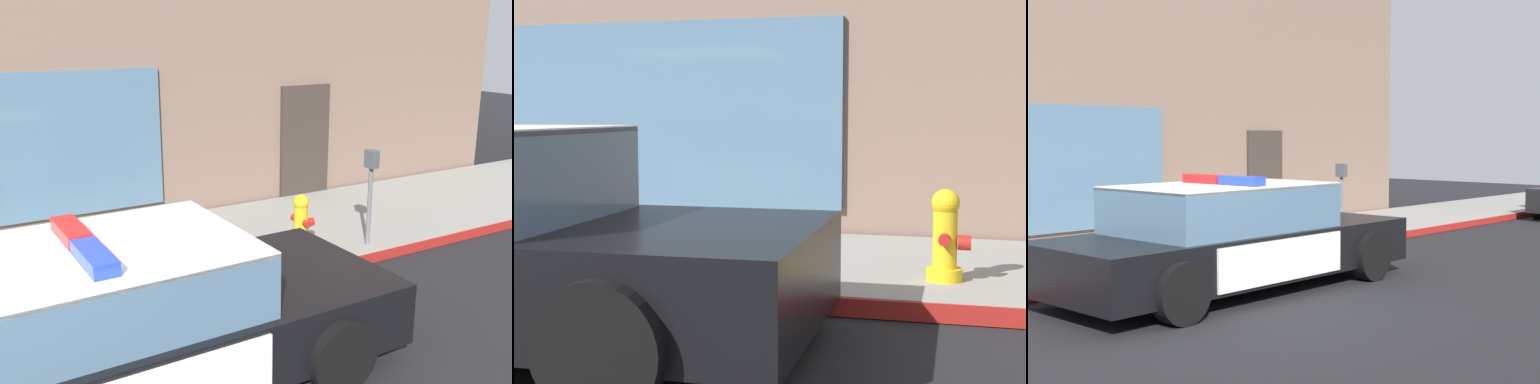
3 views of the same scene
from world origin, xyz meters
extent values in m
plane|color=black|center=(0.00, 0.00, 0.00)|extent=(48.00, 48.00, 0.00)
cube|color=gray|center=(0.00, 3.38, 0.07)|extent=(48.00, 2.89, 0.15)
cube|color=maroon|center=(0.00, 1.92, 0.08)|extent=(28.80, 0.04, 0.14)
cube|color=#382D28|center=(5.92, 4.84, 1.05)|extent=(1.00, 0.08, 2.10)
cube|color=black|center=(1.13, 0.73, 0.50)|extent=(5.19, 1.96, 0.60)
cube|color=silver|center=(2.79, 0.75, 0.67)|extent=(1.78, 1.87, 0.05)
cube|color=silver|center=(-0.67, 0.70, 0.67)|extent=(1.47, 1.86, 0.05)
cube|color=silver|center=(1.02, 1.68, 0.50)|extent=(2.17, 0.06, 0.51)
cube|color=silver|center=(1.05, -0.23, 0.50)|extent=(2.17, 0.06, 0.51)
cube|color=yellow|center=(1.02, 1.69, 0.50)|extent=(0.22, 0.02, 0.26)
cube|color=slate|center=(0.93, 0.72, 1.07)|extent=(2.71, 1.73, 0.60)
cube|color=silver|center=(0.93, 0.72, 1.36)|extent=(2.71, 1.73, 0.04)
cube|color=red|center=(0.92, 1.06, 1.44)|extent=(0.21, 0.64, 0.11)
cube|color=blue|center=(0.93, 0.39, 1.44)|extent=(0.21, 0.64, 0.11)
cylinder|color=black|center=(2.82, 1.69, 0.34)|extent=(0.68, 0.23, 0.68)
cylinder|color=black|center=(2.85, -0.19, 0.34)|extent=(0.68, 0.23, 0.68)
cylinder|color=black|center=(-0.58, 1.64, 0.34)|extent=(0.68, 0.23, 0.68)
cylinder|color=black|center=(-0.56, -0.24, 0.34)|extent=(0.68, 0.23, 0.68)
cylinder|color=gold|center=(4.37, 2.66, 0.20)|extent=(0.28, 0.28, 0.10)
cylinder|color=gold|center=(4.37, 2.66, 0.47)|extent=(0.19, 0.19, 0.45)
sphere|color=gold|center=(4.37, 2.66, 0.77)|extent=(0.22, 0.22, 0.22)
cylinder|color=#B21E19|center=(4.37, 2.66, 0.84)|extent=(0.06, 0.06, 0.05)
cylinder|color=#B21E19|center=(4.37, 2.52, 0.50)|extent=(0.09, 0.10, 0.09)
cylinder|color=#B21E19|center=(4.37, 2.81, 0.50)|extent=(0.09, 0.10, 0.09)
cylinder|color=#B21E19|center=(4.52, 2.66, 0.46)|extent=(0.10, 0.12, 0.12)
cylinder|color=black|center=(12.01, 1.57, 0.32)|extent=(0.64, 0.21, 0.64)
cylinder|color=slate|center=(5.19, 2.21, 0.70)|extent=(0.06, 0.06, 1.10)
cube|color=#474C51|center=(5.19, 2.21, 1.37)|extent=(0.12, 0.18, 0.24)
camera|label=1|loc=(-0.12, -3.85, 3.13)|focal=42.19mm
camera|label=2|loc=(4.57, -3.52, 1.47)|focal=54.66mm
camera|label=3|loc=(-5.70, -6.49, 2.00)|focal=54.29mm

